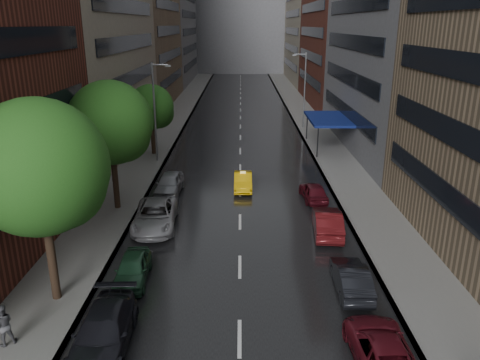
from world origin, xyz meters
name	(u,v)px	position (x,y,z in m)	size (l,w,h in m)	color
road	(240,120)	(0.00, 50.00, 0.01)	(14.00, 140.00, 0.01)	black
sidewalk_left	(174,120)	(-9.00, 50.00, 0.07)	(4.00, 140.00, 0.15)	gray
sidewalk_right	(307,120)	(9.00, 50.00, 0.07)	(4.00, 140.00, 0.15)	gray
buildings_right	(349,3)	(15.00, 56.70, 15.03)	(8.05, 109.10, 36.00)	#937A5B
building_far	(241,9)	(0.00, 118.00, 16.00)	(40.00, 14.00, 32.00)	slate
tree_near	(39,168)	(-8.60, 6.81, 6.54)	(5.99, 5.99, 9.55)	#382619
tree_mid	(110,123)	(-8.60, 18.23, 6.14)	(5.63, 5.63, 8.97)	#382619
tree_far	(151,107)	(-8.60, 32.61, 4.75)	(4.36, 4.36, 6.95)	#382619
taxi	(243,181)	(0.22, 22.46, 0.65)	(1.38, 3.96, 1.30)	yellow
parked_cars_left	(146,236)	(-5.40, 12.21, 0.76)	(2.94, 23.09, 1.57)	black
parked_cars_right	(341,253)	(5.40, 10.19, 0.70)	(2.29, 22.01, 1.55)	#5C121C
ped_black_umbrella	(1,318)	(-9.40, 3.44, 1.38)	(1.09, 1.04, 2.09)	#535358
street_lamp_left	(155,110)	(-7.72, 30.00, 4.89)	(1.74, 0.22, 9.00)	gray
street_lamp_right	(304,89)	(7.72, 45.00, 4.89)	(1.74, 0.22, 9.00)	gray
awning	(328,119)	(8.98, 35.00, 3.13)	(4.00, 8.00, 3.12)	navy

